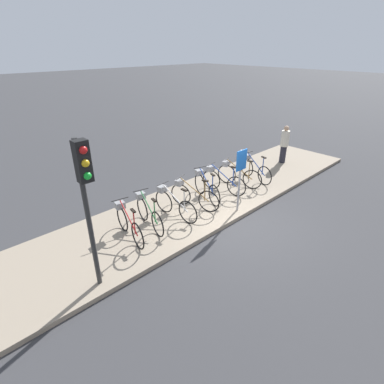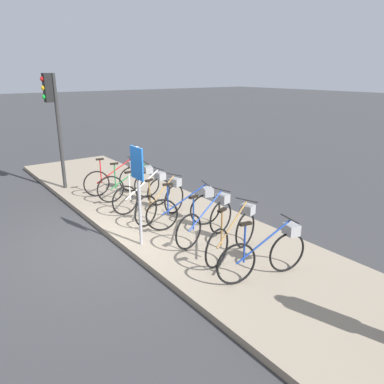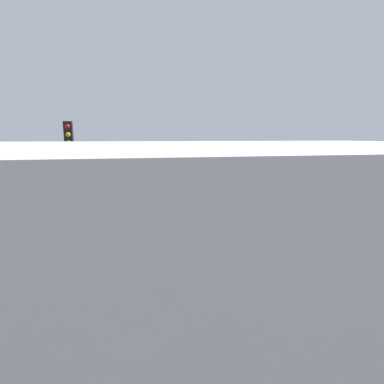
{
  "view_description": "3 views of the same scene",
  "coord_description": "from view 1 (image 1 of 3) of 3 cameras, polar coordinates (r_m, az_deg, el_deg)",
  "views": [
    {
      "loc": [
        -6.04,
        -4.58,
        4.71
      ],
      "look_at": [
        -1.29,
        0.42,
        1.31
      ],
      "focal_mm": 28.0,
      "sensor_mm": 36.0,
      "label": 1
    },
    {
      "loc": [
        6.47,
        -2.85,
        3.34
      ],
      "look_at": [
        0.65,
        1.44,
        1.01
      ],
      "focal_mm": 35.0,
      "sensor_mm": 36.0,
      "label": 2
    },
    {
      "loc": [
        -2.49,
        -9.32,
        2.86
      ],
      "look_at": [
        -0.23,
        0.85,
        0.94
      ],
      "focal_mm": 28.0,
      "sensor_mm": 36.0,
      "label": 3
    }
  ],
  "objects": [
    {
      "name": "ground_plane",
      "position": [
        8.92,
        7.92,
        -5.89
      ],
      "size": [
        120.0,
        120.0,
        0.0
      ],
      "primitive_type": "plane",
      "color": "#38383A"
    },
    {
      "name": "sidewalk",
      "position": [
        9.75,
        1.07,
        -2.21
      ],
      "size": [
        15.07,
        3.02,
        0.12
      ],
      "color": "gray",
      "rests_on": "ground_plane"
    },
    {
      "name": "parked_bicycle_0",
      "position": [
        7.97,
        -12.12,
        -5.68
      ],
      "size": [
        0.46,
        1.66,
        1.03
      ],
      "color": "black",
      "rests_on": "sidewalk"
    },
    {
      "name": "parked_bicycle_1",
      "position": [
        8.36,
        -8.39,
        -3.74
      ],
      "size": [
        0.5,
        1.66,
        1.03
      ],
      "color": "black",
      "rests_on": "sidewalk"
    },
    {
      "name": "parked_bicycle_2",
      "position": [
        8.74,
        -3.62,
        -2.07
      ],
      "size": [
        0.46,
        1.68,
        1.03
      ],
      "color": "black",
      "rests_on": "sidewalk"
    },
    {
      "name": "parked_bicycle_3",
      "position": [
        9.2,
        -0.02,
        -0.47
      ],
      "size": [
        0.64,
        1.61,
        1.03
      ],
      "color": "black",
      "rests_on": "sidewalk"
    },
    {
      "name": "parked_bicycle_4",
      "position": [
        9.78,
        2.58,
        1.2
      ],
      "size": [
        0.63,
        1.62,
        1.03
      ],
      "color": "black",
      "rests_on": "sidewalk"
    },
    {
      "name": "parked_bicycle_5",
      "position": [
        10.26,
        5.61,
        2.34
      ],
      "size": [
        0.5,
        1.66,
        1.03
      ],
      "color": "black",
      "rests_on": "sidewalk"
    },
    {
      "name": "parked_bicycle_6",
      "position": [
        10.82,
        8.56,
        3.46
      ],
      "size": [
        0.62,
        1.62,
        1.03
      ],
      "color": "black",
      "rests_on": "sidewalk"
    },
    {
      "name": "parked_bicycle_7",
      "position": [
        11.43,
        11.71,
        4.47
      ],
      "size": [
        0.53,
        1.65,
        1.03
      ],
      "color": "black",
      "rests_on": "sidewalk"
    },
    {
      "name": "pedestrian",
      "position": [
        13.38,
        17.18,
        8.79
      ],
      "size": [
        0.34,
        0.34,
        1.59
      ],
      "color": "#23232D",
      "rests_on": "sidewalk"
    },
    {
      "name": "traffic_light",
      "position": [
        5.67,
        -19.62,
        0.84
      ],
      "size": [
        0.24,
        0.4,
        3.19
      ],
      "color": "#2D2D2D",
      "rests_on": "sidewalk"
    },
    {
      "name": "sign_post",
      "position": [
        8.8,
        9.23,
        4.11
      ],
      "size": [
        0.44,
        0.07,
        1.93
      ],
      "color": "#99999E",
      "rests_on": "sidewalk"
    }
  ]
}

